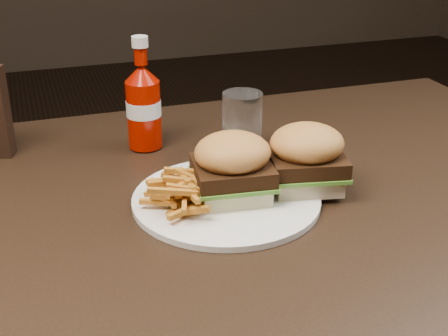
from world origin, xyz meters
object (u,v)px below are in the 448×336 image
object	(u,v)px
ketchup_bottle	(144,114)
tumbler	(242,124)
dining_table	(245,201)
plate	(226,199)

from	to	relation	value
ketchup_bottle	tumbler	xyz separation A→B (m)	(0.15, -0.08, -0.01)
ketchup_bottle	tumbler	distance (m)	0.17
dining_table	ketchup_bottle	size ratio (longest dim) A/B	10.45
dining_table	ketchup_bottle	distance (m)	0.24
dining_table	plate	distance (m)	0.06
dining_table	plate	world-z (taller)	plate
ketchup_bottle	plate	bearing A→B (deg)	-74.18
plate	ketchup_bottle	world-z (taller)	ketchup_bottle
plate	ketchup_bottle	bearing A→B (deg)	105.82
ketchup_bottle	tumbler	size ratio (longest dim) A/B	1.11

